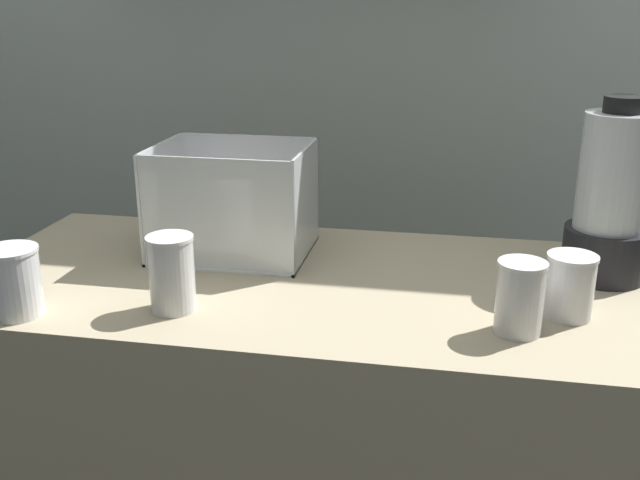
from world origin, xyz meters
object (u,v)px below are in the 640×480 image
Objects in this scene: juice_cup_orange_far_left at (14,284)px; juice_cup_carrot_right at (569,290)px; juice_cup_mango_middle at (520,300)px; juice_cup_mango_left at (172,278)px; blender_pitcher at (611,203)px; carrot_display_bin at (237,222)px.

juice_cup_carrot_right is at bearing 10.29° from juice_cup_orange_far_left.
juice_cup_mango_middle is at bearing 6.05° from juice_cup_orange_far_left.
blender_pitcher is at bearing 21.70° from juice_cup_mango_left.
blender_pitcher is 1.09m from juice_cup_orange_far_left.
juice_cup_mango_middle is at bearing -27.01° from carrot_display_bin.
blender_pitcher is 3.14× the size of juice_cup_carrot_right.
carrot_display_bin is at bearing 179.89° from blender_pitcher.
juice_cup_mango_left is 0.68m from juice_cup_carrot_right.
juice_cup_mango_left is at bearing -178.07° from juice_cup_mango_middle.
juice_cup_orange_far_left reaches higher than juice_cup_carrot_right.
carrot_display_bin is 2.57× the size of juice_cup_mango_middle.
juice_cup_orange_far_left is 1.08× the size of juice_cup_carrot_right.
blender_pitcher is at bearing 66.06° from juice_cup_carrot_right.
juice_cup_mango_left is 1.21× the size of juice_cup_carrot_right.
carrot_display_bin is 2.33× the size of juice_cup_mango_left.
juice_cup_carrot_right is (0.09, 0.08, -0.01)m from juice_cup_mango_middle.
juice_cup_mango_left is (-0.76, -0.30, -0.09)m from blender_pitcher.
juice_cup_carrot_right is (0.93, 0.17, -0.01)m from juice_cup_orange_far_left.
juice_cup_mango_middle is (0.59, 0.02, -0.00)m from juice_cup_mango_left.
juice_cup_orange_far_left is at bearing -164.88° from juice_cup_mango_left.
juice_cup_orange_far_left is at bearing -159.92° from blender_pitcher.
blender_pitcher reaches higher than juice_cup_mango_left.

